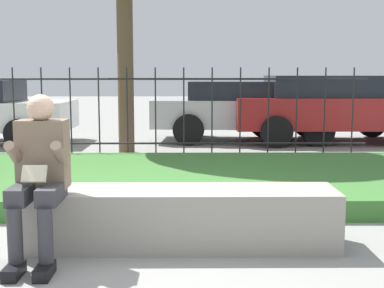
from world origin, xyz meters
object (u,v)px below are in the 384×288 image
object	(u,v)px
stone_bench	(178,221)
person_seated_reader	(40,170)
car_parked_right	(327,107)
car_parked_center	(250,108)

from	to	relation	value
stone_bench	person_seated_reader	bearing A→B (deg)	-162.94
person_seated_reader	car_parked_right	xyz separation A→B (m)	(4.10, 7.26, 0.04)
car_parked_right	stone_bench	bearing A→B (deg)	-114.11
person_seated_reader	car_parked_center	bearing A→B (deg)	71.61
person_seated_reader	car_parked_center	world-z (taller)	person_seated_reader
person_seated_reader	car_parked_right	bearing A→B (deg)	60.53
stone_bench	car_parked_right	size ratio (longest dim) A/B	0.66
car_parked_center	person_seated_reader	bearing A→B (deg)	-104.33
stone_bench	person_seated_reader	distance (m)	1.21
stone_bench	car_parked_right	xyz separation A→B (m)	(3.05, 6.94, 0.53)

